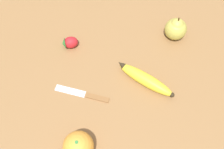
{
  "coord_description": "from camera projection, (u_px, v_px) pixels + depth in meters",
  "views": [
    {
      "loc": [
        0.41,
        -0.24,
        0.75
      ],
      "look_at": [
        0.03,
        -0.05,
        0.03
      ],
      "focal_mm": 42.0,
      "sensor_mm": 36.0,
      "label": 1
    }
  ],
  "objects": [
    {
      "name": "orange",
      "position": [
        78.0,
        146.0,
        0.71
      ],
      "size": [
        0.08,
        0.08,
        0.08
      ],
      "color": "orange",
      "rests_on": "ground_plane"
    },
    {
      "name": "banana",
      "position": [
        145.0,
        79.0,
        0.84
      ],
      "size": [
        0.19,
        0.13,
        0.04
      ],
      "rotation": [
        0.0,
        0.0,
        3.66
      ],
      "color": "yellow",
      "rests_on": "ground_plane"
    },
    {
      "name": "pear",
      "position": [
        176.0,
        28.0,
        0.91
      ],
      "size": [
        0.08,
        0.08,
        0.1
      ],
      "color": "#B7AD47",
      "rests_on": "ground_plane"
    },
    {
      "name": "paring_knife",
      "position": [
        84.0,
        94.0,
        0.83
      ],
      "size": [
        0.13,
        0.15,
        0.01
      ],
      "rotation": [
        0.0,
        0.0,
        2.43
      ],
      "color": "silver",
      "rests_on": "ground_plane"
    },
    {
      "name": "strawberry",
      "position": [
        70.0,
        43.0,
        0.91
      ],
      "size": [
        0.05,
        0.06,
        0.04
      ],
      "rotation": [
        0.0,
        0.0,
        4.47
      ],
      "color": "red",
      "rests_on": "ground_plane"
    },
    {
      "name": "ground_plane",
      "position": [
        123.0,
        65.0,
        0.89
      ],
      "size": [
        3.0,
        3.0,
        0.0
      ],
      "primitive_type": "plane",
      "color": "olive"
    }
  ]
}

